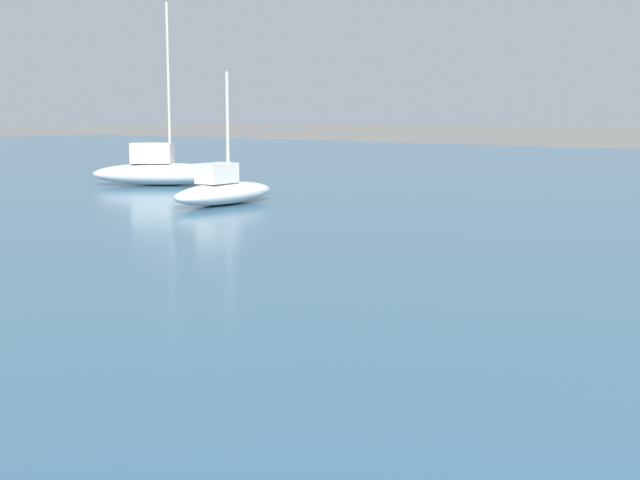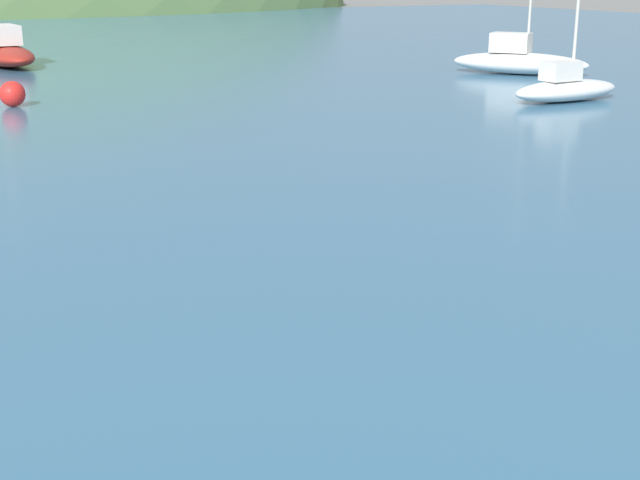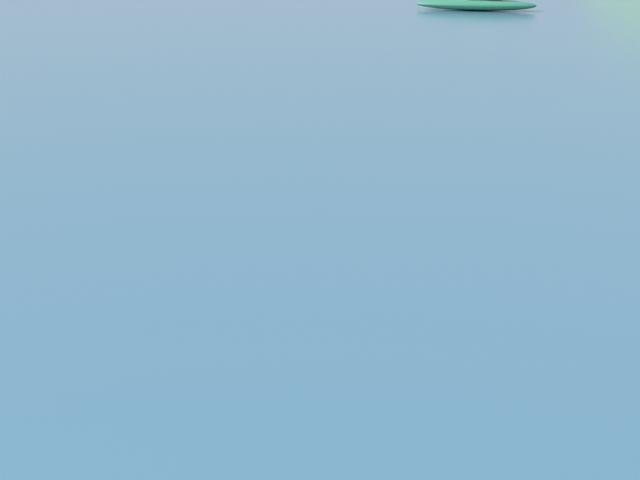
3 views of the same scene
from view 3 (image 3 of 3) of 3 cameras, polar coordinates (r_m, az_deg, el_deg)
boat_white_sailboat at (r=36.61m, az=10.00°, el=14.70°), size 4.71×3.32×0.84m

